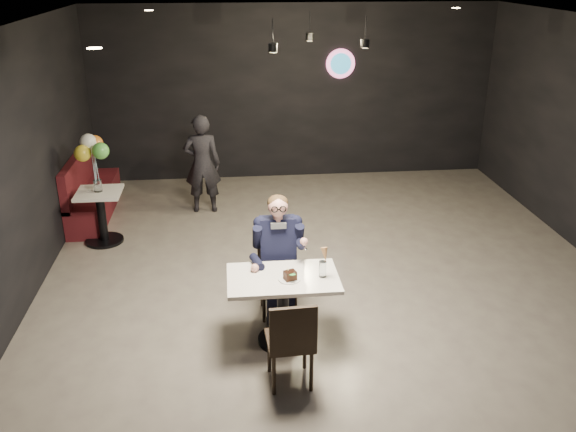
{
  "coord_description": "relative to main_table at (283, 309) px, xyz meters",
  "views": [
    {
      "loc": [
        -1.19,
        -6.03,
        3.63
      ],
      "look_at": [
        -0.59,
        -0.15,
        1.14
      ],
      "focal_mm": 38.0,
      "sensor_mm": 36.0,
      "label": 1
    }
  ],
  "objects": [
    {
      "name": "chair_near",
      "position": [
        0.0,
        -0.65,
        0.09
      ],
      "size": [
        0.44,
        0.48,
        0.92
      ],
      "primitive_type": "cube",
      "rotation": [
        0.0,
        0.0,
        0.05
      ],
      "color": "black",
      "rests_on": "floor"
    },
    {
      "name": "balloon_vase",
      "position": [
        -2.25,
        2.66,
        0.46
      ],
      "size": [
        0.11,
        0.11,
        0.16
      ],
      "primitive_type": "cylinder",
      "color": "silver",
      "rests_on": "side_table"
    },
    {
      "name": "sundae_glass",
      "position": [
        0.39,
        -0.04,
        0.46
      ],
      "size": [
        0.07,
        0.07,
        0.17
      ],
      "primitive_type": "cylinder",
      "color": "silver",
      "rests_on": "main_table"
    },
    {
      "name": "mint_leaf",
      "position": [
        0.08,
        -0.13,
        0.47
      ],
      "size": [
        0.06,
        0.04,
        0.01
      ],
      "primitive_type": "ellipsoid",
      "color": "green",
      "rests_on": "cake_slice"
    },
    {
      "name": "seated_man",
      "position": [
        0.0,
        0.55,
        0.34
      ],
      "size": [
        0.6,
        0.8,
        1.44
      ],
      "primitive_type": "cube",
      "color": "black",
      "rests_on": "floor"
    },
    {
      "name": "balloon_bunch",
      "position": [
        -2.25,
        2.66,
        0.86
      ],
      "size": [
        0.4,
        0.4,
        0.67
      ],
      "primitive_type": "cube",
      "color": "gold",
      "rests_on": "balloon_vase"
    },
    {
      "name": "cake_slice",
      "position": [
        0.06,
        -0.08,
        0.43
      ],
      "size": [
        0.14,
        0.12,
        0.08
      ],
      "primitive_type": "cube",
      "rotation": [
        0.0,
        0.0,
        0.35
      ],
      "color": "black",
      "rests_on": "dessert_plate"
    },
    {
      "name": "dessert_plate",
      "position": [
        0.06,
        -0.07,
        0.38
      ],
      "size": [
        0.22,
        0.22,
        0.01
      ],
      "primitive_type": "cylinder",
      "color": "white",
      "rests_on": "main_table"
    },
    {
      "name": "chair_far",
      "position": [
        0.0,
        0.55,
        0.09
      ],
      "size": [
        0.42,
        0.46,
        0.92
      ],
      "primitive_type": "cube",
      "color": "black",
      "rests_on": "floor"
    },
    {
      "name": "pendant_lights",
      "position": [
        0.7,
        2.75,
        2.51
      ],
      "size": [
        1.4,
        1.2,
        0.36
      ],
      "primitive_type": "cube",
      "color": "black",
      "rests_on": "floor"
    },
    {
      "name": "floor",
      "position": [
        0.7,
        0.75,
        -0.38
      ],
      "size": [
        9.0,
        9.0,
        0.0
      ],
      "primitive_type": "plane",
      "color": "gray",
      "rests_on": "ground"
    },
    {
      "name": "main_table",
      "position": [
        0.0,
        0.0,
        0.0
      ],
      "size": [
        1.1,
        0.7,
        0.75
      ],
      "primitive_type": "cube",
      "color": "white",
      "rests_on": "floor"
    },
    {
      "name": "booth_bench",
      "position": [
        -2.55,
        3.66,
        0.11
      ],
      "size": [
        0.48,
        1.94,
        0.97
      ],
      "primitive_type": "cube",
      "color": "#4D101D",
      "rests_on": "floor"
    },
    {
      "name": "wafer_cone",
      "position": [
        0.4,
        -0.06,
        0.63
      ],
      "size": [
        0.08,
        0.08,
        0.14
      ],
      "primitive_type": "cone",
      "rotation": [
        0.0,
        0.0,
        0.26
      ],
      "color": "tan",
      "rests_on": "sundae_glass"
    },
    {
      "name": "passerby",
      "position": [
        -0.88,
        3.68,
        0.39
      ],
      "size": [
        0.57,
        0.38,
        1.53
      ],
      "primitive_type": "imported",
      "rotation": [
        0.0,
        0.0,
        3.11
      ],
      "color": "black",
      "rests_on": "floor"
    },
    {
      "name": "side_table",
      "position": [
        -2.25,
        2.66,
        -0.0
      ],
      "size": [
        0.59,
        0.59,
        0.74
      ],
      "primitive_type": "cube",
      "color": "white",
      "rests_on": "floor"
    },
    {
      "name": "wall_sign",
      "position": [
        1.5,
        5.22,
        1.62
      ],
      "size": [
        0.5,
        0.06,
        0.5
      ],
      "primitive_type": null,
      "color": "pink",
      "rests_on": "floor"
    }
  ]
}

